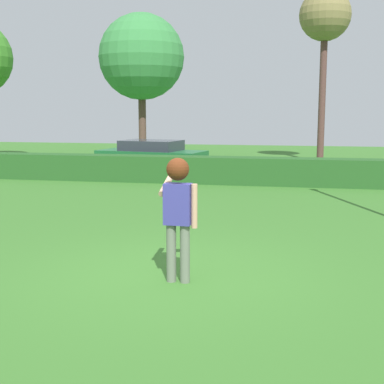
{
  "coord_description": "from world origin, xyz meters",
  "views": [
    {
      "loc": [
        1.82,
        -7.47,
        2.44
      ],
      "look_at": [
        0.16,
        0.73,
        1.15
      ],
      "focal_mm": 50.19,
      "sensor_mm": 36.0,
      "label": 1
    }
  ],
  "objects_px": {
    "bare_elm_tree": "(325,19)",
    "person": "(178,205)",
    "birch_tree": "(141,57)",
    "parked_car_green": "(151,155)",
    "frisbee": "(188,200)"
  },
  "relations": [
    {
      "from": "bare_elm_tree",
      "to": "person",
      "type": "bearing_deg",
      "value": -97.94
    },
    {
      "from": "birch_tree",
      "to": "parked_car_green",
      "type": "bearing_deg",
      "value": -70.53
    },
    {
      "from": "person",
      "to": "parked_car_green",
      "type": "height_order",
      "value": "person"
    },
    {
      "from": "bare_elm_tree",
      "to": "birch_tree",
      "type": "bearing_deg",
      "value": 172.61
    },
    {
      "from": "person",
      "to": "bare_elm_tree",
      "type": "relative_size",
      "value": 0.23
    },
    {
      "from": "parked_car_green",
      "to": "bare_elm_tree",
      "type": "bearing_deg",
      "value": 38.65
    },
    {
      "from": "parked_car_green",
      "to": "bare_elm_tree",
      "type": "distance_m",
      "value": 10.33
    },
    {
      "from": "person",
      "to": "bare_elm_tree",
      "type": "distance_m",
      "value": 19.44
    },
    {
      "from": "parked_car_green",
      "to": "birch_tree",
      "type": "height_order",
      "value": "birch_tree"
    },
    {
      "from": "parked_car_green",
      "to": "birch_tree",
      "type": "relative_size",
      "value": 0.61
    },
    {
      "from": "frisbee",
      "to": "bare_elm_tree",
      "type": "bearing_deg",
      "value": 81.58
    },
    {
      "from": "person",
      "to": "birch_tree",
      "type": "xyz_separation_m",
      "value": [
        -6.39,
        19.66,
        3.96
      ]
    },
    {
      "from": "parked_car_green",
      "to": "frisbee",
      "type": "bearing_deg",
      "value": -71.83
    },
    {
      "from": "birch_tree",
      "to": "bare_elm_tree",
      "type": "bearing_deg",
      "value": -7.39
    },
    {
      "from": "bare_elm_tree",
      "to": "parked_car_green",
      "type": "bearing_deg",
      "value": -141.35
    }
  ]
}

